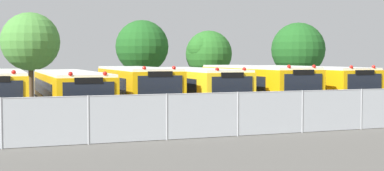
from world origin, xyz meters
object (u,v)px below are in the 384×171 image
object	(u,v)px
school_bus_3	(196,89)
school_bus_4	(255,87)
tree_3	(208,53)
tree_4	(298,48)
tree_1	(29,41)
tree_2	(143,46)
school_bus_2	(136,90)
school_bus_5	(305,86)
school_bus_1	(69,93)

from	to	relation	value
school_bus_3	school_bus_4	world-z (taller)	school_bus_4
tree_3	tree_4	world-z (taller)	tree_4
school_bus_4	tree_4	world-z (taller)	tree_4
tree_1	tree_2	size ratio (longest dim) A/B	1.06
school_bus_3	school_bus_4	xyz separation A→B (m)	(3.50, -0.06, 0.06)
school_bus_2	tree_4	distance (m)	20.37
school_bus_5	tree_4	bearing A→B (deg)	-120.12
tree_2	tree_3	xyz separation A→B (m)	(5.04, -0.24, -0.51)
tree_2	school_bus_1	bearing A→B (deg)	-120.41
school_bus_4	tree_3	bearing A→B (deg)	-96.91
school_bus_5	tree_2	xyz separation A→B (m)	(-6.78, 11.21, 2.52)
school_bus_5	tree_4	size ratio (longest dim) A/B	1.83
school_bus_4	tree_3	xyz separation A→B (m)	(1.60, 11.15, 1.99)
tree_2	tree_3	distance (m)	5.07
school_bus_5	tree_2	distance (m)	13.34
school_bus_2	school_bus_4	world-z (taller)	school_bus_4
school_bus_1	tree_3	xyz separation A→B (m)	(11.87, 11.40, 2.10)
tree_3	school_bus_2	bearing A→B (deg)	-127.24
school_bus_1	school_bus_3	bearing A→B (deg)	-177.70
school_bus_1	school_bus_2	world-z (taller)	school_bus_2
school_bus_3	tree_2	distance (m)	11.61
school_bus_4	tree_2	bearing A→B (deg)	-71.92
tree_1	tree_2	distance (m)	8.01
school_bus_5	tree_4	distance (m)	13.37
school_bus_1	school_bus_5	bearing A→B (deg)	-178.52
school_bus_1	tree_1	bearing A→B (deg)	-84.58
tree_3	school_bus_5	bearing A→B (deg)	-80.97
school_bus_3	tree_3	world-z (taller)	tree_3
school_bus_2	school_bus_3	xyz separation A→B (m)	(3.29, -0.04, -0.04)
school_bus_3	tree_2	size ratio (longest dim) A/B	1.66
school_bus_3	tree_1	xyz separation A→B (m)	(-7.95, 11.33, 2.86)
school_bus_1	school_bus_5	distance (m)	13.62
school_bus_1	tree_1	size ratio (longest dim) A/B	1.86
school_bus_3	tree_4	size ratio (longest dim) A/B	1.62
school_bus_1	tree_1	xyz separation A→B (m)	(-1.18, 11.65, 2.91)
school_bus_4	tree_3	distance (m)	11.44
tree_2	school_bus_2	bearing A→B (deg)	-106.55
school_bus_3	tree_4	xyz separation A→B (m)	(13.33, 11.57, 2.47)
tree_3	tree_4	bearing A→B (deg)	3.35
tree_2	tree_3	world-z (taller)	tree_2
school_bus_4	tree_3	world-z (taller)	tree_3
school_bus_3	school_bus_5	size ratio (longest dim) A/B	0.89
school_bus_1	tree_4	bearing A→B (deg)	-149.76
school_bus_3	tree_2	xyz separation A→B (m)	(0.06, 11.33, 2.56)
school_bus_2	school_bus_3	world-z (taller)	school_bus_2
school_bus_2	tree_2	size ratio (longest dim) A/B	1.58
school_bus_5	school_bus_4	bearing A→B (deg)	2.51
school_bus_2	school_bus_5	distance (m)	10.14
school_bus_4	school_bus_5	world-z (taller)	school_bus_4
school_bus_1	school_bus_4	xyz separation A→B (m)	(10.27, 0.25, 0.11)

